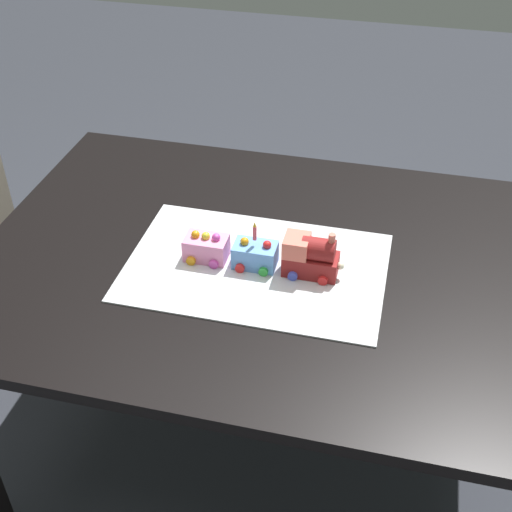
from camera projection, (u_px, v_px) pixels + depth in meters
ground_plane at (267, 451)px, 2.08m from camera, size 8.00×8.00×0.00m
dining_table at (270, 292)px, 1.69m from camera, size 1.40×1.00×0.74m
cake_board at (256, 267)px, 1.60m from camera, size 0.60×0.40×0.00m
cake_locomotive at (310, 256)px, 1.55m from camera, size 0.14×0.08×0.12m
cake_car_hopper_sky_blue at (255, 255)px, 1.59m from camera, size 0.10×0.08×0.07m
cake_car_gondola_bubblegum at (206, 247)px, 1.61m from camera, size 0.10×0.08×0.07m
birthday_candle at (255, 231)px, 1.55m from camera, size 0.01×0.01×0.05m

